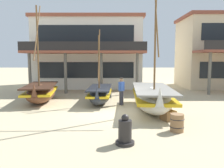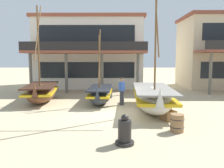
% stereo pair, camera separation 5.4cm
% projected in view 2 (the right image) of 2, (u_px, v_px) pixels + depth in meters
% --- Properties ---
extents(ground_plane, '(120.00, 120.00, 0.00)m').
position_uv_depth(ground_plane, '(112.00, 112.00, 11.94)').
color(ground_plane, tan).
extents(fishing_boat_near_left, '(2.37, 4.70, 6.34)m').
position_uv_depth(fishing_boat_near_left, '(42.00, 92.00, 14.85)').
color(fishing_boat_near_left, brown).
rests_on(fishing_boat_near_left, ground).
extents(fishing_boat_centre_large, '(2.31, 5.68, 7.81)m').
position_uv_depth(fishing_boat_centre_large, '(153.00, 97.00, 12.41)').
color(fishing_boat_centre_large, silver).
rests_on(fishing_boat_centre_large, ground).
extents(fishing_boat_far_right, '(1.49, 3.94, 4.63)m').
position_uv_depth(fishing_boat_far_right, '(100.00, 94.00, 14.35)').
color(fishing_boat_far_right, '#2D333D').
rests_on(fishing_boat_far_right, ground).
extents(fisherman_by_hull, '(0.39, 0.42, 1.68)m').
position_uv_depth(fisherman_by_hull, '(122.00, 92.00, 13.74)').
color(fisherman_by_hull, '#33333D').
rests_on(fisherman_by_hull, ground).
extents(capstan_winch, '(0.64, 0.64, 1.02)m').
position_uv_depth(capstan_winch, '(125.00, 132.00, 7.45)').
color(capstan_winch, black).
rests_on(capstan_winch, ground).
extents(wooden_barrel, '(0.56, 0.56, 0.70)m').
position_uv_depth(wooden_barrel, '(177.00, 123.00, 8.73)').
color(wooden_barrel, olive).
rests_on(wooden_barrel, ground).
extents(cargo_crate, '(0.73, 0.73, 0.46)m').
position_uv_depth(cargo_crate, '(168.00, 115.00, 10.35)').
color(cargo_crate, brown).
rests_on(cargo_crate, ground).
extents(harbor_building_main, '(10.59, 8.93, 6.85)m').
position_uv_depth(harbor_building_main, '(90.00, 53.00, 23.27)').
color(harbor_building_main, silver).
rests_on(harbor_building_main, ground).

